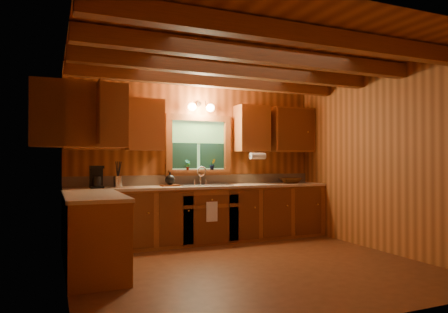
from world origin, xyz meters
name	(u,v)px	position (x,y,z in m)	size (l,w,h in m)	color
room	(250,160)	(0.00, 0.00, 1.30)	(4.20, 4.20, 4.20)	#5B2E16
ceiling_beams	(249,63)	(0.00, 0.00, 2.49)	(4.20, 2.54, 0.18)	brown
base_cabinets	(180,219)	(-0.49, 1.28, 0.43)	(4.20, 2.22, 0.86)	brown
countertop	(181,189)	(-0.48, 1.29, 0.88)	(4.20, 2.24, 0.04)	tan
backsplash	(198,180)	(0.00, 1.89, 0.98)	(4.20, 0.02, 0.16)	tan
dishwasher_panel	(119,230)	(-1.47, 0.68, 0.43)	(0.02, 0.60, 0.80)	white
upper_cabinets	(173,124)	(-0.56, 1.42, 1.84)	(4.19, 1.77, 0.78)	brown
window	(199,146)	(0.00, 1.87, 1.53)	(1.12, 0.08, 1.00)	brown
window_sill	(200,171)	(0.00, 1.82, 1.12)	(1.06, 0.14, 0.04)	brown
wall_sconce	(201,107)	(0.00, 1.75, 2.16)	(0.45, 0.21, 0.17)	black
paper_towel_roll	(258,156)	(0.92, 1.53, 1.37)	(0.11, 0.11, 0.27)	white
dish_towel	(212,212)	(0.00, 1.26, 0.52)	(0.18, 0.01, 0.30)	white
sink	(204,188)	(0.00, 1.60, 0.86)	(0.82, 0.48, 0.43)	silver
coffee_maker	(96,177)	(-1.65, 1.58, 1.06)	(0.18, 0.23, 0.32)	black
utensil_crock	(118,181)	(-1.34, 1.64, 0.99)	(0.13, 0.13, 0.38)	silver
cutting_board	(170,185)	(-0.56, 1.61, 0.91)	(0.27, 0.19, 0.02)	#612F14
teakettle	(170,180)	(-0.56, 1.61, 1.00)	(0.15, 0.15, 0.19)	black
wicker_basket	(291,181)	(1.59, 1.57, 0.95)	(0.38, 0.38, 0.09)	#48230C
potted_plant_left	(188,165)	(-0.21, 1.82, 1.23)	(0.09, 0.06, 0.17)	#612F14
potted_plant_right	(213,164)	(0.21, 1.78, 1.23)	(0.10, 0.08, 0.19)	#612F14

